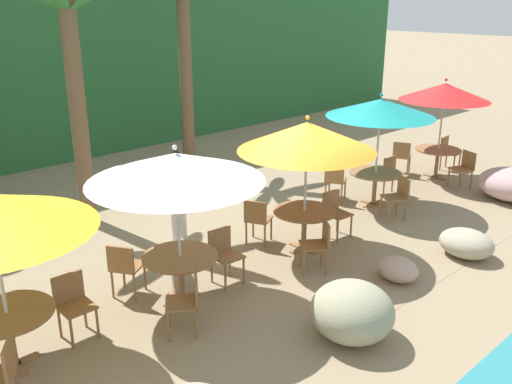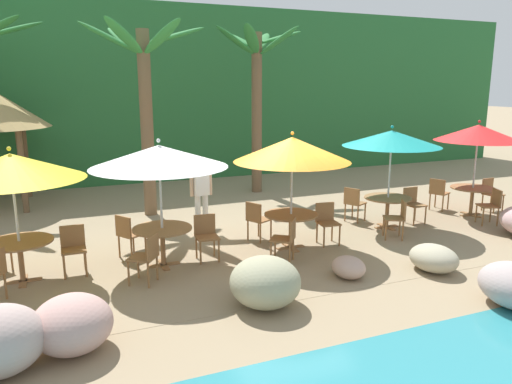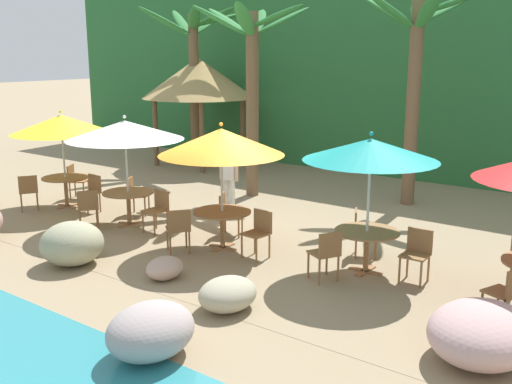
# 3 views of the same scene
# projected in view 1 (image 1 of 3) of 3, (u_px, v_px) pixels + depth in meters

# --- Properties ---
(ground_plane) EXTENTS (120.00, 120.00, 0.00)m
(ground_plane) POSITION_uv_depth(u_px,v_px,m) (290.00, 244.00, 10.14)
(ground_plane) COLOR #937F60
(terrace_deck) EXTENTS (18.00, 5.20, 0.01)m
(terrace_deck) POSITION_uv_depth(u_px,v_px,m) (290.00, 244.00, 10.13)
(terrace_deck) COLOR #937F60
(terrace_deck) RESTS_ON ground
(foliage_backdrop) EXTENTS (28.00, 2.40, 6.00)m
(foliage_backdrop) POSITION_uv_depth(u_px,v_px,m) (57.00, 45.00, 15.35)
(foliage_backdrop) COLOR #286633
(foliage_backdrop) RESTS_ON ground
(rock_seawall) EXTENTS (13.72, 3.67, 0.83)m
(rock_seawall) POSITION_uv_depth(u_px,v_px,m) (463.00, 261.00, 8.70)
(rock_seawall) COLOR tan
(rock_seawall) RESTS_ON ground
(dining_table_yellow) EXTENTS (1.10, 1.10, 0.74)m
(dining_table_yellow) POSITION_uv_depth(u_px,v_px,m) (8.00, 322.00, 6.60)
(dining_table_yellow) COLOR olive
(dining_table_yellow) RESTS_ON ground
(chair_yellow_seaward) EXTENTS (0.42, 0.43, 0.87)m
(chair_yellow_seaward) POSITION_uv_depth(u_px,v_px,m) (73.00, 301.00, 7.24)
(chair_yellow_seaward) COLOR olive
(chair_yellow_seaward) RESTS_ON ground
(chair_yellow_left) EXTENTS (0.59, 0.58, 0.87)m
(chair_yellow_left) POSITION_uv_depth(u_px,v_px,m) (1.00, 373.00, 5.86)
(chair_yellow_left) COLOR olive
(chair_yellow_left) RESTS_ON ground
(umbrella_white) EXTENTS (2.47, 2.47, 2.39)m
(umbrella_white) POSITION_uv_depth(u_px,v_px,m) (176.00, 167.00, 7.56)
(umbrella_white) COLOR silver
(umbrella_white) RESTS_ON ground
(dining_table_white) EXTENTS (1.10, 1.10, 0.74)m
(dining_table_white) POSITION_uv_depth(u_px,v_px,m) (180.00, 264.00, 8.04)
(dining_table_white) COLOR olive
(dining_table_white) RESTS_ON ground
(chair_white_seaward) EXTENTS (0.44, 0.45, 0.87)m
(chair_white_seaward) POSITION_uv_depth(u_px,v_px,m) (224.00, 252.00, 8.65)
(chair_white_seaward) COLOR olive
(chair_white_seaward) RESTS_ON ground
(chair_white_inland) EXTENTS (0.59, 0.58, 0.87)m
(chair_white_inland) POSITION_uv_depth(u_px,v_px,m) (125.00, 266.00, 8.19)
(chair_white_inland) COLOR olive
(chair_white_inland) RESTS_ON ground
(chair_white_left) EXTENTS (0.59, 0.59, 0.87)m
(chair_white_left) POSITION_uv_depth(u_px,v_px,m) (188.00, 299.00, 7.29)
(chair_white_left) COLOR olive
(chair_white_left) RESTS_ON ground
(umbrella_orange) EXTENTS (2.35, 2.35, 2.42)m
(umbrella_orange) POSITION_uv_depth(u_px,v_px,m) (307.00, 137.00, 9.25)
(umbrella_orange) COLOR silver
(umbrella_orange) RESTS_ON ground
(dining_table_orange) EXTENTS (1.10, 1.10, 0.74)m
(dining_table_orange) POSITION_uv_depth(u_px,v_px,m) (304.00, 217.00, 9.73)
(dining_table_orange) COLOR olive
(dining_table_orange) RESTS_ON ground
(chair_orange_seaward) EXTENTS (0.46, 0.46, 0.87)m
(chair_orange_seaward) POSITION_uv_depth(u_px,v_px,m) (335.00, 210.00, 10.33)
(chair_orange_seaward) COLOR olive
(chair_orange_seaward) RESTS_ON ground
(chair_orange_inland) EXTENTS (0.57, 0.57, 0.87)m
(chair_orange_inland) POSITION_uv_depth(u_px,v_px,m) (257.00, 218.00, 9.96)
(chair_orange_inland) COLOR olive
(chair_orange_inland) RESTS_ON ground
(chair_orange_left) EXTENTS (0.59, 0.59, 0.87)m
(chair_orange_left) POSITION_uv_depth(u_px,v_px,m) (319.00, 242.00, 8.98)
(chair_orange_left) COLOR olive
(chair_orange_left) RESTS_ON ground
(umbrella_teal) EXTENTS (2.24, 2.24, 2.42)m
(umbrella_teal) POSITION_uv_depth(u_px,v_px,m) (381.00, 108.00, 11.35)
(umbrella_teal) COLOR silver
(umbrella_teal) RESTS_ON ground
(dining_table_teal) EXTENTS (1.10, 1.10, 0.74)m
(dining_table_teal) POSITION_uv_depth(u_px,v_px,m) (375.00, 178.00, 11.85)
(dining_table_teal) COLOR olive
(dining_table_teal) RESTS_ON ground
(chair_teal_seaward) EXTENTS (0.44, 0.44, 0.87)m
(chair_teal_seaward) POSITION_uv_depth(u_px,v_px,m) (393.00, 173.00, 12.52)
(chair_teal_seaward) COLOR olive
(chair_teal_seaward) RESTS_ON ground
(chair_teal_inland) EXTENTS (0.57, 0.57, 0.87)m
(chair_teal_inland) POSITION_uv_depth(u_px,v_px,m) (335.00, 179.00, 12.09)
(chair_teal_inland) COLOR olive
(chair_teal_inland) RESTS_ON ground
(chair_teal_left) EXTENTS (0.58, 0.57, 0.87)m
(chair_teal_left) POSITION_uv_depth(u_px,v_px,m) (398.00, 195.00, 11.13)
(chair_teal_left) COLOR olive
(chair_teal_left) RESTS_ON ground
(umbrella_red) EXTENTS (2.13, 2.13, 2.46)m
(umbrella_red) POSITION_uv_depth(u_px,v_px,m) (445.00, 92.00, 13.16)
(umbrella_red) COLOR silver
(umbrella_red) RESTS_ON ground
(dining_table_red) EXTENTS (1.10, 1.10, 0.74)m
(dining_table_red) POSITION_uv_depth(u_px,v_px,m) (438.00, 154.00, 13.66)
(dining_table_red) COLOR olive
(dining_table_red) RESTS_ON ground
(chair_red_seaward) EXTENTS (0.46, 0.47, 0.87)m
(chair_red_seaward) POSITION_uv_depth(u_px,v_px,m) (448.00, 150.00, 14.36)
(chair_red_seaward) COLOR olive
(chair_red_seaward) RESTS_ON ground
(chair_red_inland) EXTENTS (0.56, 0.56, 0.87)m
(chair_red_inland) POSITION_uv_depth(u_px,v_px,m) (402.00, 155.00, 13.92)
(chair_red_inland) COLOR olive
(chair_red_inland) RESTS_ON ground
(chair_red_left) EXTENTS (0.55, 0.55, 0.87)m
(chair_red_left) POSITION_uv_depth(u_px,v_px,m) (464.00, 167.00, 12.98)
(chair_red_left) COLOR olive
(chair_red_left) RESTS_ON ground
(palm_tree_second) EXTENTS (3.06, 2.87, 4.82)m
(palm_tree_second) POSITION_uv_depth(u_px,v_px,m) (71.00, 54.00, 10.09)
(palm_tree_second) COLOR brown
(palm_tree_second) RESTS_ON ground
(palm_tree_third) EXTENTS (2.85, 2.64, 5.01)m
(palm_tree_third) POSITION_uv_depth(u_px,v_px,m) (185.00, 36.00, 13.48)
(palm_tree_third) COLOR brown
(palm_tree_third) RESTS_ON ground
(waiter_in_white) EXTENTS (0.52, 0.24, 1.70)m
(waiter_in_white) POSITION_uv_depth(u_px,v_px,m) (178.00, 189.00, 10.03)
(waiter_in_white) COLOR white
(waiter_in_white) RESTS_ON ground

